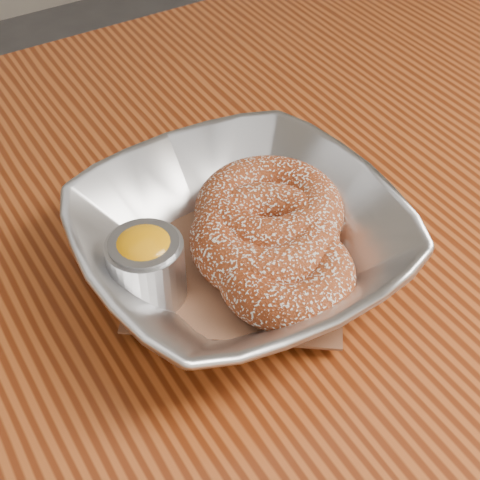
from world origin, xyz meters
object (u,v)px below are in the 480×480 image
ramekin (146,266)px  donut_extra (265,239)px  donut_front (287,275)px  serving_bowl (240,243)px  donut_back (269,211)px  table (188,396)px

ramekin → donut_extra: bearing=-8.2°
donut_front → donut_extra: 0.03m
serving_bowl → donut_back: 0.04m
table → ramekin: ramekin is taller
serving_bowl → donut_back: (0.03, 0.02, 0.00)m
table → donut_back: donut_back is taller
donut_front → ramekin: bearing=149.7°
table → serving_bowl: 0.14m
table → serving_bowl: serving_bowl is taller
ramekin → table: bearing=-53.1°
ramekin → donut_front: bearing=-30.3°
donut_back → ramekin: ramekin is taller
serving_bowl → table: bearing=-166.7°
donut_back → donut_front: 0.06m
serving_bowl → donut_front: serving_bowl is taller
serving_bowl → donut_extra: 0.02m
donut_front → ramekin: (-0.08, 0.05, 0.01)m
table → ramekin: (-0.01, 0.02, 0.14)m
table → donut_front: (0.07, -0.03, 0.13)m
donut_extra → donut_front: bearing=-97.6°
table → serving_bowl: (0.05, 0.01, 0.13)m
serving_bowl → donut_back: bearing=24.8°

